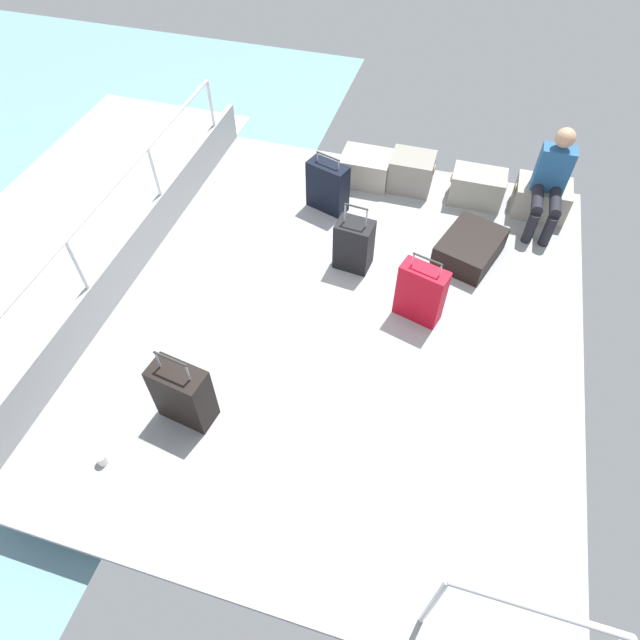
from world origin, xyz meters
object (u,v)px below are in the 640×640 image
at_px(cargo_crate_2, 477,187).
at_px(cargo_crate_3, 541,198).
at_px(cargo_crate_0, 366,168).
at_px(cargo_crate_1, 411,172).
at_px(suitcase_2, 421,293).
at_px(passenger_seated, 552,180).
at_px(suitcase_1, 470,248).
at_px(suitcase_4, 183,394).
at_px(suitcase_0, 354,245).
at_px(suitcase_3, 328,187).
at_px(paper_cup, 102,459).

height_order(cargo_crate_2, cargo_crate_3, cargo_crate_2).
bearing_deg(cargo_crate_0, cargo_crate_1, 2.81).
bearing_deg(suitcase_2, cargo_crate_2, 80.01).
xyz_separation_m(cargo_crate_1, passenger_seated, (1.47, -0.21, 0.34)).
bearing_deg(suitcase_1, suitcase_2, -111.80).
relative_size(suitcase_1, suitcase_4, 1.09).
bearing_deg(passenger_seated, cargo_crate_2, 166.25).
bearing_deg(cargo_crate_3, suitcase_4, -127.06).
relative_size(suitcase_0, suitcase_3, 1.11).
distance_m(suitcase_2, suitcase_4, 2.27).
bearing_deg(cargo_crate_1, cargo_crate_0, -177.19).
bearing_deg(suitcase_1, paper_cup, -128.12).
distance_m(cargo_crate_3, paper_cup, 5.16).
height_order(suitcase_4, paper_cup, suitcase_4).
height_order(passenger_seated, suitcase_4, passenger_seated).
bearing_deg(suitcase_2, passenger_seated, 59.19).
distance_m(cargo_crate_3, suitcase_0, 2.30).
xyz_separation_m(cargo_crate_3, suitcase_2, (-1.04, -1.93, 0.12)).
height_order(passenger_seated, suitcase_3, passenger_seated).
distance_m(suitcase_3, suitcase_4, 2.93).
distance_m(suitcase_1, suitcase_4, 3.23).
distance_m(cargo_crate_2, suitcase_2, 1.95).
xyz_separation_m(passenger_seated, suitcase_1, (-0.67, -0.81, -0.42)).
height_order(cargo_crate_1, suitcase_2, suitcase_2).
height_order(cargo_crate_3, passenger_seated, passenger_seated).
height_order(cargo_crate_3, suitcase_2, suitcase_2).
distance_m(cargo_crate_3, suitcase_3, 2.38).
relative_size(passenger_seated, paper_cup, 10.58).
height_order(cargo_crate_0, suitcase_1, cargo_crate_0).
relative_size(cargo_crate_2, suitcase_4, 0.80).
xyz_separation_m(suitcase_0, suitcase_4, (-0.86, -2.09, 0.03)).
distance_m(suitcase_1, paper_cup, 3.97).
height_order(suitcase_1, paper_cup, suitcase_1).
bearing_deg(paper_cup, cargo_crate_1, 68.35).
height_order(cargo_crate_3, suitcase_0, suitcase_0).
distance_m(cargo_crate_0, cargo_crate_1, 0.54).
relative_size(cargo_crate_2, suitcase_3, 0.92).
distance_m(suitcase_1, suitcase_3, 1.69).
distance_m(cargo_crate_1, suitcase_4, 3.75).
xyz_separation_m(cargo_crate_1, suitcase_0, (-0.32, -1.47, 0.07)).
distance_m(cargo_crate_2, cargo_crate_3, 0.70).
relative_size(cargo_crate_0, suitcase_1, 0.72).
height_order(cargo_crate_2, suitcase_0, suitcase_0).
bearing_deg(cargo_crate_0, suitcase_3, -115.26).
bearing_deg(suitcase_3, cargo_crate_0, 64.74).
height_order(suitcase_2, suitcase_3, suitcase_2).
bearing_deg(suitcase_1, passenger_seated, 50.46).
distance_m(passenger_seated, suitcase_3, 2.36).
bearing_deg(cargo_crate_0, passenger_seated, -5.32).
bearing_deg(passenger_seated, suitcase_2, -120.81).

